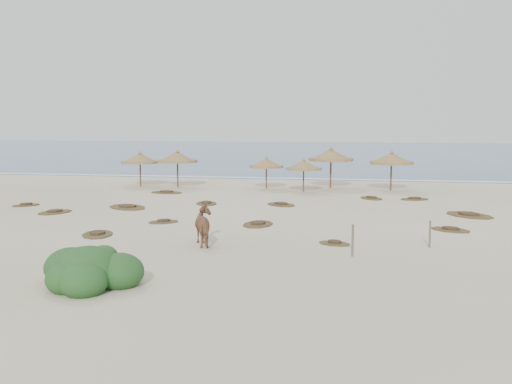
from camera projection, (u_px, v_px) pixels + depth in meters
ground at (248, 235)px, 25.09m from camera, size 160.00×160.00×0.00m
ocean at (333, 152)px, 98.30m from camera, size 200.00×100.00×0.01m
foam_line at (305, 179)px, 50.47m from camera, size 70.00×0.60×0.01m
palapa_0 at (140, 159)px, 44.28m from camera, size 3.69×3.69×2.76m
palapa_1 at (177, 158)px, 43.60m from camera, size 3.36×3.36×2.93m
palapa_2 at (266, 163)px, 42.72m from camera, size 2.97×2.97×2.44m
palapa_3 at (304, 166)px, 40.67m from camera, size 2.97×2.97×2.43m
palapa_4 at (331, 156)px, 43.11m from camera, size 4.02×4.02×3.17m
palapa_5 at (392, 159)px, 41.43m from camera, size 4.20×4.20×2.97m
horse at (206, 226)px, 22.89m from camera, size 1.64×2.04×1.57m
fence_post_near at (430, 234)px, 22.48m from camera, size 0.10×0.10×1.08m
fence_post_far at (353, 240)px, 20.96m from camera, size 0.09×0.09×1.20m
bush at (89, 271)px, 17.11m from camera, size 3.19×2.81×1.43m
scrub_0 at (55, 212)px, 31.28m from camera, size 1.96×2.42×0.16m
scrub_1 at (127, 207)px, 33.14m from camera, size 3.34×3.24×0.16m
scrub_2 at (164, 221)px, 28.21m from camera, size 1.81×1.71×0.16m
scrub_3 at (281, 204)px, 34.19m from camera, size 2.47×2.44×0.16m
scrub_4 at (450, 229)px, 26.10m from camera, size 2.18×1.98×0.16m
scrub_5 at (469, 215)px, 30.28m from camera, size 3.16×3.38×0.16m
scrub_6 at (166, 192)px, 40.18m from camera, size 2.61×1.96×0.16m
scrub_7 at (371, 198)px, 37.05m from camera, size 2.00×2.23×0.16m
scrub_8 at (26, 205)px, 33.96m from camera, size 1.83×1.95×0.16m
scrub_9 at (258, 224)px, 27.54m from camera, size 1.63×2.28×0.16m
scrub_10 at (414, 199)px, 36.66m from camera, size 2.24×1.92×0.16m
scrub_11 at (97, 234)px, 25.03m from camera, size 1.92×2.35×0.16m
scrub_12 at (335, 243)px, 23.13m from camera, size 1.56×1.30×0.16m
scrub_13 at (206, 203)px, 34.66m from camera, size 1.80×2.22×0.16m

